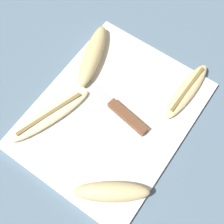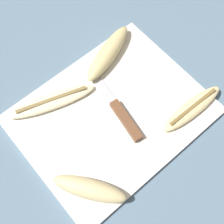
% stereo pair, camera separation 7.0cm
% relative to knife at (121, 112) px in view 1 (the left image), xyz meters
% --- Properties ---
extents(ground_plane, '(4.00, 4.00, 0.00)m').
position_rel_knife_xyz_m(ground_plane, '(-0.01, 0.02, -0.02)').
color(ground_plane, slate).
extents(cutting_board, '(0.41, 0.33, 0.01)m').
position_rel_knife_xyz_m(cutting_board, '(-0.01, 0.02, -0.01)').
color(cutting_board, white).
rests_on(cutting_board, ground_plane).
extents(knife, '(0.06, 0.22, 0.02)m').
position_rel_knife_xyz_m(knife, '(0.00, 0.00, 0.00)').
color(knife, brown).
rests_on(knife, cutting_board).
extents(banana_spotted_left, '(0.18, 0.10, 0.04)m').
position_rel_knife_xyz_m(banana_spotted_left, '(0.08, 0.14, 0.01)').
color(banana_spotted_left, '#DBC684').
rests_on(banana_spotted_left, cutting_board).
extents(banana_mellow_near, '(0.12, 0.15, 0.04)m').
position_rel_knife_xyz_m(banana_mellow_near, '(-0.16, -0.08, 0.01)').
color(banana_mellow_near, beige).
rests_on(banana_mellow_near, cutting_board).
extents(banana_ripe_center, '(0.17, 0.04, 0.02)m').
position_rel_knife_xyz_m(banana_ripe_center, '(0.13, -0.09, 0.00)').
color(banana_ripe_center, beige).
rests_on(banana_ripe_center, cutting_board).
extents(banana_pale_long, '(0.21, 0.10, 0.02)m').
position_rel_knife_xyz_m(banana_pale_long, '(-0.10, 0.13, 0.00)').
color(banana_pale_long, beige).
rests_on(banana_pale_long, cutting_board).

